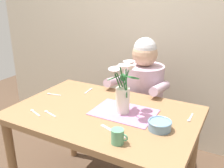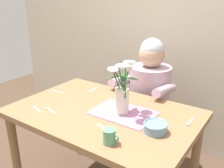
{
  "view_description": "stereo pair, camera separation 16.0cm",
  "coord_description": "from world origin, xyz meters",
  "px_view_note": "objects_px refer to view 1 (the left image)",
  "views": [
    {
      "loc": [
        0.75,
        -1.28,
        1.47
      ],
      "look_at": [
        0.03,
        0.05,
        0.92
      ],
      "focal_mm": 40.18,
      "sensor_mm": 36.0,
      "label": 1
    },
    {
      "loc": [
        0.89,
        -1.19,
        1.47
      ],
      "look_at": [
        0.03,
        0.05,
        0.92
      ],
      "focal_mm": 40.18,
      "sensor_mm": 36.0,
      "label": 2
    }
  ],
  "objects_px": {
    "flower_vase": "(123,86)",
    "dinner_knife": "(113,131)",
    "seated_person": "(142,103)",
    "tea_cup": "(118,136)",
    "ceramic_bowl": "(160,125)"
  },
  "relations": [
    {
      "from": "seated_person",
      "to": "flower_vase",
      "type": "xyz_separation_m",
      "value": [
        0.08,
        -0.57,
        0.36
      ]
    },
    {
      "from": "seated_person",
      "to": "ceramic_bowl",
      "type": "relative_size",
      "value": 8.35
    },
    {
      "from": "seated_person",
      "to": "tea_cup",
      "type": "bearing_deg",
      "value": -75.14
    },
    {
      "from": "dinner_knife",
      "to": "tea_cup",
      "type": "xyz_separation_m",
      "value": [
        0.08,
        -0.09,
        0.04
      ]
    },
    {
      "from": "seated_person",
      "to": "dinner_knife",
      "type": "bearing_deg",
      "value": -78.93
    },
    {
      "from": "seated_person",
      "to": "tea_cup",
      "type": "relative_size",
      "value": 12.2
    },
    {
      "from": "seated_person",
      "to": "ceramic_bowl",
      "type": "distance_m",
      "value": 0.79
    },
    {
      "from": "flower_vase",
      "to": "tea_cup",
      "type": "relative_size",
      "value": 3.68
    },
    {
      "from": "tea_cup",
      "to": "seated_person",
      "type": "bearing_deg",
      "value": 103.6
    },
    {
      "from": "ceramic_bowl",
      "to": "tea_cup",
      "type": "distance_m",
      "value": 0.28
    },
    {
      "from": "ceramic_bowl",
      "to": "dinner_knife",
      "type": "relative_size",
      "value": 0.72
    },
    {
      "from": "dinner_knife",
      "to": "seated_person",
      "type": "bearing_deg",
      "value": 119.41
    },
    {
      "from": "dinner_knife",
      "to": "tea_cup",
      "type": "relative_size",
      "value": 2.04
    },
    {
      "from": "flower_vase",
      "to": "dinner_knife",
      "type": "distance_m",
      "value": 0.31
    },
    {
      "from": "ceramic_bowl",
      "to": "flower_vase",
      "type": "bearing_deg",
      "value": 161.15
    }
  ]
}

